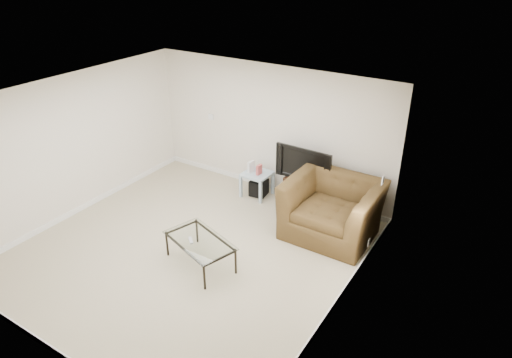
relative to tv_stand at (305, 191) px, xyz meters
The scene contains 18 objects.
floor 2.46m from the tv_stand, 111.57° to the right, with size 5.00×5.00×0.00m, color tan.
ceiling 3.30m from the tv_stand, 111.57° to the right, with size 5.00×5.00×0.00m, color white.
wall_back 1.34m from the tv_stand, 166.05° to the left, with size 5.00×0.02×2.50m, color silver.
wall_left 4.20m from the tv_stand, 146.20° to the right, with size 0.02×5.00×2.50m, color silver.
wall_right 2.95m from the tv_stand, 54.90° to the right, with size 0.02×5.00×2.50m, color silver.
plate_back 2.50m from the tv_stand, behind, with size 0.12×0.02×0.12m, color white.
plate_right_switch 1.98m from the tv_stand, 23.07° to the right, with size 0.02×0.09×0.13m, color white.
plate_right_outlet 1.86m from the tv_stand, 31.59° to the right, with size 0.02×0.08×0.12m, color white.
tv_stand is the anchor object (origin of this frame).
dvd_player 0.19m from the tv_stand, 92.36° to the right, with size 0.39×0.28×0.06m, color black.
television 0.60m from the tv_stand, 92.36° to the right, with size 1.01×0.20×0.63m, color black.
side_table 0.97m from the tv_stand, behind, with size 0.50×0.50×0.48m, color silver, non-canonical shape.
subwoofer 0.94m from the tv_stand, behind, with size 0.31×0.31×0.31m, color black.
game_console 1.13m from the tv_stand, behind, with size 0.05×0.16×0.22m, color white.
game_case 0.96m from the tv_stand, 168.09° to the right, with size 0.05×0.14×0.19m, color #CC4C4C.
recliner 1.09m from the tv_stand, 38.05° to the right, with size 1.48×0.96×1.29m, color #4A2D20.
coffee_table 2.52m from the tv_stand, 102.09° to the right, with size 1.12×0.63×0.44m, color black, non-canonical shape.
remote 2.63m from the tv_stand, 103.85° to the right, with size 0.18×0.05×0.02m, color #B2B2B7.
Camera 1 is at (4.09, -4.52, 4.37)m, focal length 32.00 mm.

